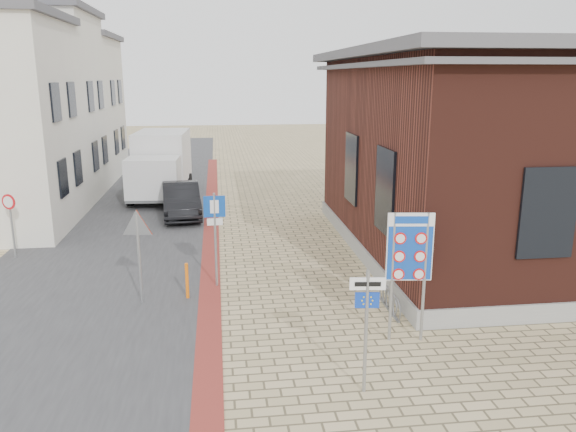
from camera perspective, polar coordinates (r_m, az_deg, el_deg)
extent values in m
plane|color=tan|center=(12.57, 1.35, -14.12)|extent=(120.00, 120.00, 0.00)
cube|color=#38383A|center=(26.89, -15.23, 0.82)|extent=(7.00, 60.00, 0.02)
cube|color=maroon|center=(21.77, -7.82, -1.86)|extent=(0.60, 40.00, 0.02)
cube|color=gray|center=(21.65, 22.65, -2.28)|extent=(12.15, 12.15, 0.50)
cube|color=#421B15|center=(21.03, 23.48, 6.25)|extent=(12.00, 12.00, 6.00)
cube|color=#515156|center=(20.90, 24.35, 14.82)|extent=(13.00, 13.00, 0.30)
cube|color=#515156|center=(20.89, 24.23, 13.73)|extent=(12.70, 12.70, 0.15)
cube|color=black|center=(15.97, 9.88, 2.53)|extent=(0.12, 1.60, 2.40)
cube|color=black|center=(19.77, 6.51, 4.84)|extent=(0.12, 1.60, 2.40)
cube|color=black|center=(14.53, 24.88, 0.28)|extent=(1.40, 0.12, 2.20)
cube|color=black|center=(22.82, -21.91, 3.62)|extent=(0.10, 1.10, 1.40)
cube|color=black|center=(25.12, -20.58, 4.61)|extent=(0.10, 1.10, 1.40)
cube|color=black|center=(22.53, -22.56, 10.63)|extent=(0.10, 1.10, 1.40)
cube|color=black|center=(24.86, -21.14, 10.98)|extent=(0.10, 1.10, 1.40)
cube|color=silver|center=(30.45, -25.46, 9.83)|extent=(7.00, 6.00, 8.80)
cube|color=#515156|center=(30.56, -26.40, 18.33)|extent=(7.40, 6.40, 0.30)
cube|color=black|center=(28.60, -18.98, 5.79)|extent=(0.10, 1.10, 1.40)
cube|color=black|center=(30.93, -18.12, 6.43)|extent=(0.10, 1.10, 1.40)
cube|color=black|center=(28.37, -19.44, 11.39)|extent=(0.10, 1.10, 1.40)
cube|color=black|center=(30.72, -18.52, 11.60)|extent=(0.10, 1.10, 1.40)
cube|color=silver|center=(36.22, -22.50, 9.94)|extent=(7.00, 6.00, 8.00)
cube|color=#515156|center=(36.24, -23.14, 16.48)|extent=(7.40, 6.40, 0.30)
cube|color=black|center=(34.45, -17.04, 7.22)|extent=(0.10, 1.10, 1.40)
cube|color=black|center=(36.80, -16.43, 7.66)|extent=(0.10, 1.10, 1.40)
cube|color=black|center=(34.26, -17.38, 11.87)|extent=(0.10, 1.10, 1.40)
cube|color=black|center=(36.63, -16.74, 12.01)|extent=(0.10, 1.10, 1.40)
torus|color=slate|center=(14.43, 10.99, -9.28)|extent=(0.04, 0.60, 0.60)
torus|color=slate|center=(14.69, 10.62, -8.83)|extent=(0.04, 0.60, 0.60)
torus|color=slate|center=(14.96, 10.27, -8.39)|extent=(0.04, 0.60, 0.60)
torus|color=slate|center=(15.22, 9.93, -7.97)|extent=(0.04, 0.60, 0.60)
torus|color=slate|center=(15.49, 9.61, -7.56)|extent=(0.04, 0.60, 0.60)
cube|color=slate|center=(15.06, 10.23, -9.31)|extent=(0.08, 1.60, 0.04)
imported|color=black|center=(24.69, -10.79, 1.61)|extent=(1.94, 4.51, 1.44)
cube|color=slate|center=(28.83, -12.74, 2.85)|extent=(2.69, 6.18, 0.28)
cube|color=silver|center=(26.60, -13.51, 3.85)|extent=(2.46, 2.04, 1.80)
cube|color=black|center=(25.72, -13.85, 4.26)|extent=(2.13, 0.20, 0.90)
cube|color=silver|center=(29.58, -12.61, 6.00)|extent=(2.69, 4.17, 2.47)
cylinder|color=black|center=(27.32, -15.73, 1.94)|extent=(0.33, 0.91, 0.90)
cylinder|color=black|center=(26.94, -10.81, 2.05)|extent=(0.33, 0.91, 0.90)
cylinder|color=black|center=(30.78, -14.42, 3.34)|extent=(0.33, 0.91, 0.90)
cylinder|color=black|center=(30.44, -10.05, 3.45)|extent=(0.33, 0.91, 0.90)
cylinder|color=gray|center=(12.89, 10.51, -6.23)|extent=(0.07, 0.07, 3.03)
cylinder|color=gray|center=(13.05, 13.69, -6.14)|extent=(0.07, 0.07, 3.03)
cube|color=white|center=(12.74, 12.28, -3.09)|extent=(1.03, 0.17, 1.56)
cube|color=#0E40AF|center=(12.74, 12.28, -3.09)|extent=(0.99, 0.17, 1.52)
cube|color=white|center=(12.57, 12.42, -0.36)|extent=(0.99, 0.17, 0.29)
cylinder|color=gray|center=(10.89, 7.92, -11.61)|extent=(0.07, 0.07, 2.48)
cube|color=white|center=(10.51, 8.10, -6.83)|extent=(0.67, 0.12, 0.24)
cube|color=#0F38B7|center=(10.63, 8.04, -8.46)|extent=(0.45, 0.09, 0.30)
cylinder|color=gray|center=(16.11, -7.38, -2.48)|extent=(0.07, 0.07, 2.76)
cube|color=#0D42A3|center=(15.86, -7.49, 0.96)|extent=(0.61, 0.06, 0.61)
cube|color=white|center=(15.96, -7.44, -0.58)|extent=(0.44, 0.05, 0.20)
cylinder|color=gray|center=(15.35, -14.86, -4.30)|extent=(0.07, 0.07, 2.45)
cylinder|color=gray|center=(20.71, -26.23, -0.96)|extent=(0.07, 0.07, 2.17)
cylinder|color=red|center=(20.53, -26.48, 1.31)|extent=(0.48, 0.23, 0.51)
cylinder|color=orange|center=(15.61, -10.22, -6.52)|extent=(0.11, 0.11, 1.01)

